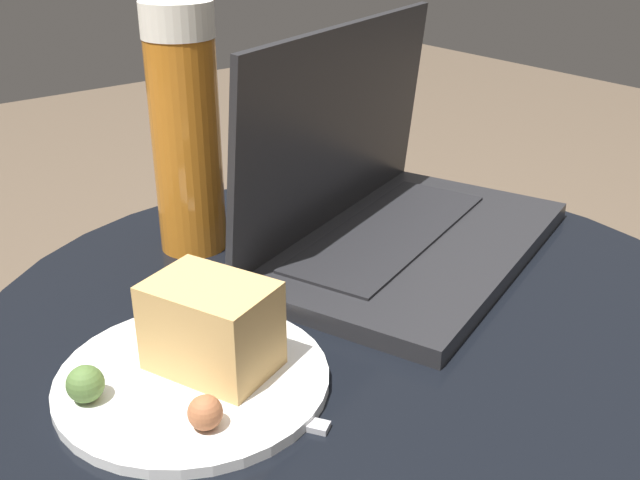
% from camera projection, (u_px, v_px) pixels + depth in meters
% --- Properties ---
extents(table, '(0.70, 0.70, 0.51)m').
position_uv_depth(table, '(361.00, 422.00, 0.74)').
color(table, '#515156').
rests_on(table, ground_plane).
extents(napkin, '(0.15, 0.12, 0.00)m').
position_uv_depth(napkin, '(192.00, 369.00, 0.60)').
color(napkin, '#B7332D').
rests_on(napkin, table).
extents(laptop, '(0.42, 0.33, 0.23)m').
position_uv_depth(laptop, '(389.00, 206.00, 0.79)').
color(laptop, '#232326').
rests_on(laptop, table).
extents(beer_glass, '(0.07, 0.07, 0.26)m').
position_uv_depth(beer_glass, '(186.00, 131.00, 0.76)').
color(beer_glass, '#C6701E').
rests_on(beer_glass, table).
extents(snack_plate, '(0.21, 0.21, 0.08)m').
position_uv_depth(snack_plate, '(200.00, 353.00, 0.58)').
color(snack_plate, white).
rests_on(snack_plate, table).
extents(fork, '(0.11, 0.16, 0.00)m').
position_uv_depth(fork, '(196.00, 398.00, 0.56)').
color(fork, '#B2B2B7').
rests_on(fork, table).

